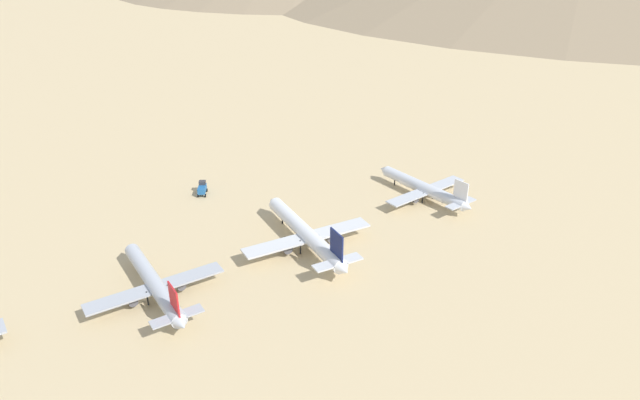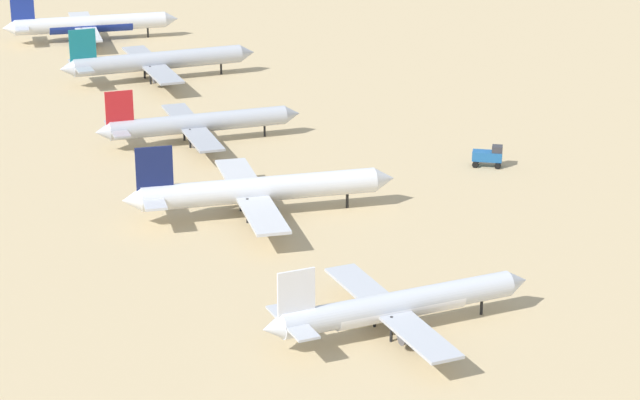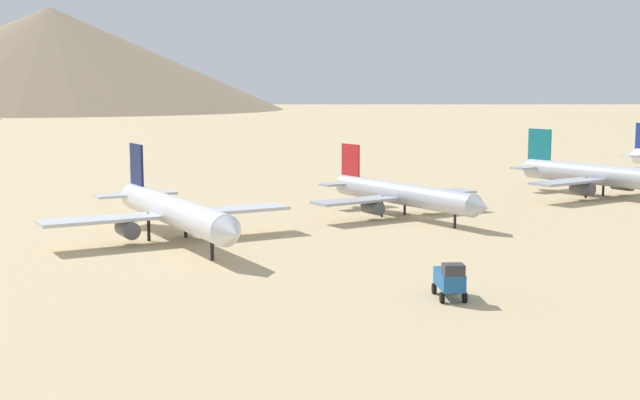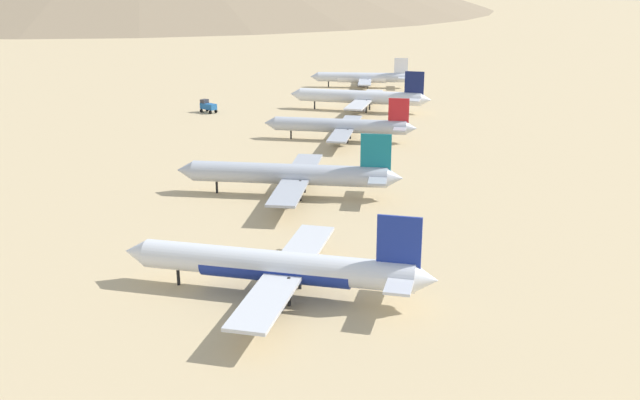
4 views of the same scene
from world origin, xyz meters
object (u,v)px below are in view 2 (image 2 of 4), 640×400
object	(u,v)px
parked_jet_2	(197,124)
parked_jet_4	(89,24)
parked_jet_0	(397,305)
service_truck	(489,155)
parked_jet_1	(257,190)
parked_jet_3	(156,61)

from	to	relation	value
parked_jet_2	parked_jet_4	bearing A→B (deg)	93.66
parked_jet_0	parked_jet_4	xyz separation A→B (m)	(-11.71, 178.59, 0.56)
service_truck	parked_jet_2	bearing A→B (deg)	146.96
parked_jet_1	parked_jet_4	bearing A→B (deg)	92.68
parked_jet_0	parked_jet_3	bearing A→B (deg)	91.55
parked_jet_0	service_truck	world-z (taller)	parked_jet_0
parked_jet_3	service_truck	size ratio (longest dim) A/B	7.73
parked_jet_0	service_truck	bearing A→B (deg)	54.87
parked_jet_1	parked_jet_2	world-z (taller)	parked_jet_1
parked_jet_1	service_truck	world-z (taller)	parked_jet_1
parked_jet_1	parked_jet_4	distance (m)	132.77
parked_jet_3	parked_jet_4	size ratio (longest dim) A/B	1.01
parked_jet_1	parked_jet_2	xyz separation A→B (m)	(-0.31, 40.59, -0.47)
parked_jet_2	parked_jet_4	xyz separation A→B (m)	(-5.89, 92.04, 0.37)
parked_jet_2	parked_jet_3	bearing A→B (deg)	87.41
parked_jet_0	parked_jet_2	size ratio (longest dim) A/B	0.96
parked_jet_1	parked_jet_4	size ratio (longest dim) A/B	1.01
parked_jet_0	parked_jet_2	xyz separation A→B (m)	(-5.82, 86.55, 0.19)
parked_jet_2	parked_jet_4	distance (m)	92.23
parked_jet_0	parked_jet_1	bearing A→B (deg)	96.84
parked_jet_0	parked_jet_4	bearing A→B (deg)	93.75
parked_jet_0	parked_jet_4	distance (m)	178.97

